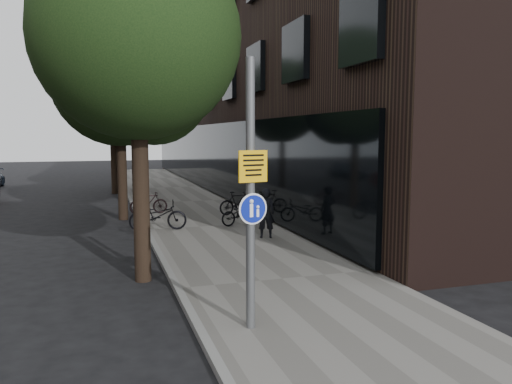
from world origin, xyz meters
name	(u,v)px	position (x,y,z in m)	size (l,w,h in m)	color
ground	(344,347)	(0.00, 0.00, 0.00)	(120.00, 120.00, 0.00)	black
sidewalk	(214,227)	(0.25, 10.00, 0.06)	(4.50, 60.00, 0.12)	slate
curb_edge	(147,231)	(-2.00, 10.00, 0.07)	(0.15, 60.00, 0.13)	slate
building_right_dark_brick	(302,39)	(8.50, 22.00, 9.00)	(12.00, 40.00, 18.00)	black
street_tree_near	(140,46)	(-2.53, 4.64, 5.11)	(4.40, 4.40, 7.50)	black
street_tree_mid	(121,84)	(-2.53, 13.14, 5.11)	(5.00, 5.00, 7.80)	black
street_tree_far	(113,100)	(-2.53, 22.14, 5.11)	(5.00, 5.00, 7.80)	black
signpost	(250,195)	(-1.21, 0.90, 2.28)	(0.49, 0.14, 4.28)	#595B5E
pedestrian	(266,213)	(1.31, 7.55, 0.88)	(0.55, 0.36, 1.52)	black
parked_bike_facade_near	(241,213)	(1.20, 9.88, 0.53)	(0.54, 1.55, 0.81)	black
parked_bike_facade_far	(237,203)	(1.70, 12.13, 0.58)	(0.43, 1.53, 0.92)	black
parked_bike_curb_near	(158,215)	(-1.66, 9.79, 0.61)	(0.65, 1.86, 0.98)	black
parked_bike_curb_far	(149,203)	(-1.61, 13.34, 0.57)	(0.42, 1.49, 0.89)	black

